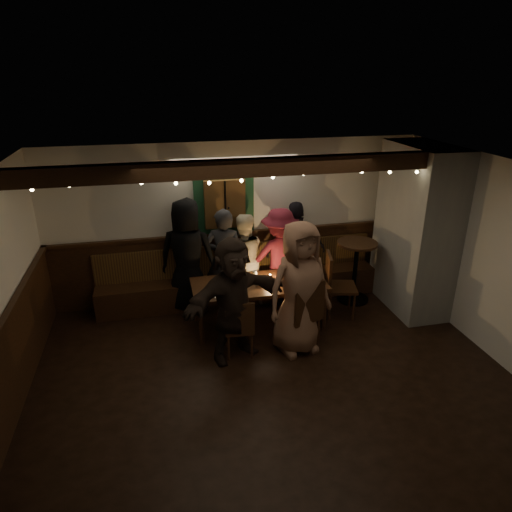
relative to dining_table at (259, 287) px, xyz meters
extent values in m
cube|color=black|center=(-0.12, -1.40, -0.65)|extent=(6.00, 5.00, 0.01)
cube|color=black|center=(-0.12, -1.40, 1.96)|extent=(6.00, 5.00, 0.01)
cube|color=white|center=(-0.12, 1.11, 0.66)|extent=(6.00, 0.01, 2.60)
cube|color=white|center=(2.88, -1.40, 0.66)|extent=(0.01, 5.00, 2.60)
cube|color=black|center=(-0.12, 1.08, -0.09)|extent=(6.00, 0.05, 1.10)
cube|color=black|center=(-3.10, -1.40, -0.09)|extent=(0.05, 5.00, 1.10)
cube|color=gray|center=(2.53, 0.10, 0.66)|extent=(0.70, 1.40, 2.60)
cube|color=black|center=(-0.12, 0.83, -0.42)|extent=(4.60, 0.45, 0.45)
cube|color=#3D2616|center=(-0.12, 1.01, 0.06)|extent=(4.60, 0.06, 0.50)
cube|color=#154025|center=(-0.32, 1.04, 1.01)|extent=(0.95, 0.04, 1.00)
cube|color=#3D2616|center=(-0.32, 0.98, 1.01)|extent=(0.64, 0.12, 0.76)
cube|color=black|center=(-0.12, -0.40, 1.85)|extent=(6.00, 0.16, 0.22)
sphere|color=#FFE599|center=(-2.72, -0.42, 1.72)|extent=(0.04, 0.04, 0.04)
sphere|color=#FFE599|center=(-2.32, -0.42, 1.74)|extent=(0.04, 0.04, 0.04)
sphere|color=#FFE599|center=(-1.92, -0.42, 1.75)|extent=(0.04, 0.04, 0.04)
sphere|color=#FFE599|center=(-1.52, -0.42, 1.73)|extent=(0.04, 0.04, 0.04)
sphere|color=#FFE599|center=(-1.12, -0.42, 1.71)|extent=(0.04, 0.04, 0.04)
sphere|color=#FFE599|center=(-0.72, -0.42, 1.69)|extent=(0.04, 0.04, 0.04)
sphere|color=#FFE599|center=(-0.32, -0.42, 1.70)|extent=(0.04, 0.04, 0.04)
sphere|color=#FFE599|center=(0.08, -0.42, 1.72)|extent=(0.04, 0.04, 0.04)
sphere|color=#FFE599|center=(0.48, -0.42, 1.74)|extent=(0.04, 0.04, 0.04)
sphere|color=#FFE599|center=(0.88, -0.42, 1.75)|extent=(0.04, 0.04, 0.04)
sphere|color=#FFE599|center=(1.28, -0.42, 1.73)|extent=(0.04, 0.04, 0.04)
sphere|color=#FFE599|center=(1.68, -0.42, 1.71)|extent=(0.04, 0.04, 0.04)
sphere|color=#FFE599|center=(2.08, -0.42, 1.69)|extent=(0.04, 0.04, 0.04)
sphere|color=#FFE599|center=(2.48, -0.42, 1.70)|extent=(0.04, 0.04, 0.04)
cube|color=black|center=(0.00, 0.00, 0.03)|extent=(1.96, 0.84, 0.06)
cylinder|color=black|center=(-0.90, -0.34, -0.32)|extent=(0.07, 0.07, 0.64)
cylinder|color=black|center=(-0.90, 0.35, -0.32)|extent=(0.07, 0.07, 0.64)
cylinder|color=black|center=(0.91, -0.34, -0.32)|extent=(0.07, 0.07, 0.64)
cylinder|color=black|center=(0.91, 0.35, -0.32)|extent=(0.07, 0.07, 0.64)
cylinder|color=#BF7226|center=(-0.61, 0.04, 0.12)|extent=(0.07, 0.07, 0.13)
cylinder|color=#BF7226|center=(-0.38, -0.24, 0.12)|extent=(0.07, 0.07, 0.13)
cylinder|color=silver|center=(-0.03, 0.15, 0.12)|extent=(0.07, 0.07, 0.13)
cylinder|color=#BF7226|center=(0.31, -0.10, 0.12)|extent=(0.07, 0.07, 0.13)
cylinder|color=silver|center=(0.58, 0.20, 0.12)|extent=(0.07, 0.07, 0.13)
cylinder|color=#BF7226|center=(0.79, -0.18, 0.12)|extent=(0.07, 0.07, 0.13)
cylinder|color=white|center=(-0.59, -0.28, 0.07)|extent=(0.24, 0.24, 0.01)
cube|color=#B2B2B7|center=(0.00, -0.04, 0.08)|extent=(0.15, 0.09, 0.05)
cylinder|color=#990C0C|center=(-0.03, -0.04, 0.13)|extent=(0.03, 0.03, 0.15)
cylinder|color=gold|center=(0.03, -0.04, 0.13)|extent=(0.03, 0.03, 0.15)
cylinder|color=silver|center=(0.18, 0.05, 0.10)|extent=(0.05, 0.05, 0.07)
sphere|color=#FFB24C|center=(0.18, 0.05, 0.15)|extent=(0.03, 0.03, 0.03)
cube|color=black|center=(-0.43, -0.65, -0.25)|extent=(0.41, 0.41, 0.04)
cube|color=black|center=(-0.45, -0.83, -0.01)|extent=(0.38, 0.07, 0.44)
cylinder|color=black|center=(-0.27, -0.51, -0.45)|extent=(0.03, 0.03, 0.37)
cylinder|color=black|center=(-0.29, -0.82, -0.45)|extent=(0.03, 0.03, 0.37)
cylinder|color=black|center=(-0.57, -0.49, -0.45)|extent=(0.03, 0.03, 0.37)
cylinder|color=black|center=(-0.60, -0.80, -0.45)|extent=(0.03, 0.03, 0.37)
cube|color=black|center=(0.42, -0.65, -0.16)|extent=(0.60, 0.60, 0.04)
cube|color=black|center=(0.49, -0.85, 0.13)|extent=(0.46, 0.20, 0.54)
cylinder|color=black|center=(0.53, -0.41, -0.41)|extent=(0.04, 0.04, 0.46)
cylinder|color=black|center=(0.66, -0.77, -0.41)|extent=(0.04, 0.04, 0.46)
cylinder|color=black|center=(0.17, -0.53, -0.41)|extent=(0.04, 0.04, 0.46)
cylinder|color=black|center=(0.30, -0.89, -0.41)|extent=(0.04, 0.04, 0.46)
cube|color=black|center=(1.32, 0.03, -0.17)|extent=(0.56, 0.56, 0.04)
cube|color=black|center=(1.11, 0.08, 0.11)|extent=(0.16, 0.46, 0.52)
cylinder|color=black|center=(1.45, -0.20, -0.42)|extent=(0.04, 0.04, 0.45)
cylinder|color=black|center=(1.09, -0.10, -0.42)|extent=(0.04, 0.04, 0.45)
cylinder|color=black|center=(1.54, 0.16, -0.42)|extent=(0.04, 0.04, 0.45)
cylinder|color=black|center=(1.18, 0.26, -0.42)|extent=(0.04, 0.04, 0.45)
cylinder|color=black|center=(1.73, 0.45, -0.63)|extent=(0.53, 0.53, 0.03)
cylinder|color=black|center=(1.73, 0.45, -0.13)|extent=(0.07, 0.07, 1.01)
cylinder|color=black|center=(1.73, 0.45, 0.37)|extent=(0.65, 0.65, 0.04)
imported|color=black|center=(-0.96, 0.76, 0.27)|extent=(1.02, 0.81, 1.83)
imported|color=black|center=(-0.41, 0.67, 0.19)|extent=(0.70, 0.56, 1.67)
imported|color=beige|center=(-0.09, 0.76, 0.13)|extent=(0.79, 0.64, 1.54)
imported|color=maroon|center=(0.49, 0.64, 0.17)|extent=(1.12, 0.74, 1.62)
imported|color=black|center=(0.79, 0.73, 0.20)|extent=(1.00, 0.43, 1.68)
imported|color=black|center=(-0.51, -0.70, 0.21)|extent=(1.65, 1.06, 1.70)
imported|color=#8A6049|center=(0.37, -0.73, 0.29)|extent=(1.01, 0.77, 1.86)
camera|label=1|loc=(-1.39, -5.86, 2.99)|focal=32.00mm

